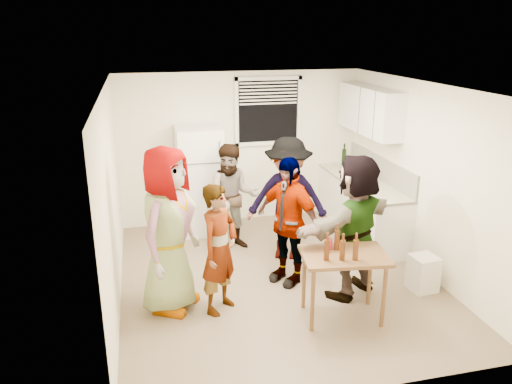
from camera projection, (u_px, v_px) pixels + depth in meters
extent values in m
cube|color=white|center=(200.00, 180.00, 7.90)|extent=(0.70, 0.70, 1.70)
cube|color=white|center=(361.00, 208.00, 7.90)|extent=(0.60, 2.20, 0.86)
cube|color=beige|center=(363.00, 181.00, 7.76)|extent=(0.64, 2.22, 0.04)
cube|color=beige|center=(380.00, 168.00, 7.76)|extent=(0.03, 2.20, 0.36)
cube|color=white|center=(370.00, 110.00, 7.63)|extent=(0.34, 1.60, 0.70)
cylinder|color=white|center=(365.00, 182.00, 7.64)|extent=(0.13, 0.13, 0.28)
cylinder|color=black|center=(343.00, 165.00, 8.58)|extent=(0.07, 0.07, 0.28)
cylinder|color=#47230C|center=(364.00, 185.00, 7.50)|extent=(0.06, 0.06, 0.23)
cylinder|color=blue|center=(367.00, 194.00, 7.11)|extent=(0.09, 0.09, 0.12)
cube|color=#CFC254|center=(367.00, 169.00, 8.09)|extent=(0.02, 0.16, 0.14)
cube|color=silver|center=(423.00, 271.00, 6.24)|extent=(0.34, 0.34, 0.45)
cylinder|color=#47230C|center=(342.00, 260.00, 5.34)|extent=(0.06, 0.06, 0.23)
cylinder|color=red|center=(328.00, 249.00, 5.61)|extent=(0.09, 0.09, 0.12)
imported|color=gray|center=(173.00, 306.00, 5.95)|extent=(2.16, 1.85, 0.62)
imported|color=#141933|center=(221.00, 308.00, 5.89)|extent=(1.49, 1.47, 0.37)
imported|color=#4E3324|center=(233.00, 247.00, 7.53)|extent=(0.98, 1.68, 0.60)
imported|color=#39393E|center=(286.00, 256.00, 7.23)|extent=(1.68, 2.04, 0.65)
imported|color=black|center=(286.00, 280.00, 6.55)|extent=(1.93, 1.74, 0.41)
imported|color=#DB8748|center=(350.00, 292.00, 6.25)|extent=(2.32, 2.37, 0.53)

